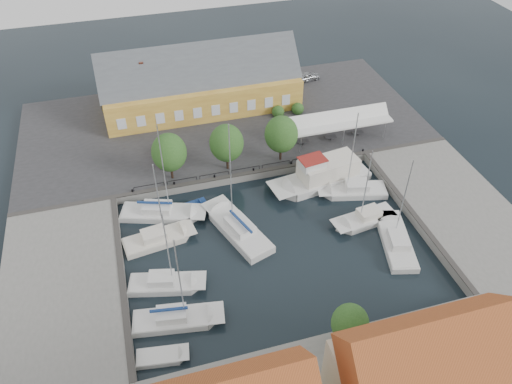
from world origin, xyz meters
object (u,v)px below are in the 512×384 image
car_red (166,154)px  west_boat_a (162,214)px  car_silver (307,76)px  center_sailboat (238,230)px  west_boat_b (158,240)px  west_boat_c (166,285)px  east_boat_a (353,191)px  east_boat_c (396,243)px  trawler (323,176)px  launch_sw (162,358)px  warehouse (197,85)px  east_boat_b (366,220)px  launch_nw (189,209)px  west_boat_d (176,320)px  tent_canopy (339,121)px

car_red → west_boat_a: 9.88m
car_silver → center_sailboat: size_ratio=0.30×
west_boat_b → west_boat_c: (-0.07, -6.44, 0.00)m
east_boat_a → west_boat_b: size_ratio=1.09×
east_boat_c → west_boat_a: (-23.85, 11.75, 0.01)m
trawler → launch_sw: bearing=-140.2°
center_sailboat → trawler: (12.38, 5.62, 0.65)m
east_boat_c → warehouse: bearing=114.5°
east_boat_a → warehouse: bearing=121.0°
trawler → launch_sw: size_ratio=2.78×
trawler → car_red: bearing=153.5°
east_boat_b → launch_nw: (-19.03, 7.51, -0.17)m
car_silver → west_boat_b: west_boat_b is taller
east_boat_a → east_boat_b: east_boat_a is taller
center_sailboat → trawler: 13.61m
east_boat_c → west_boat_c: east_boat_c is taller
launch_nw → launch_sw: bearing=-107.3°
center_sailboat → east_boat_b: 14.63m
trawler → launch_sw: 29.60m
west_boat_c → launch_sw: west_boat_c is taller
west_boat_d → launch_nw: (3.92, 15.06, -0.18)m
east_boat_b → west_boat_c: (-23.30, -3.08, 0.00)m
west_boat_c → east_boat_b: bearing=7.5°
car_red → center_sailboat: 15.83m
launch_sw → west_boat_c: bearing=79.4°
tent_canopy → launch_sw: bearing=-136.6°
west_boat_b → launch_sw: (-1.55, -14.33, -0.17)m
west_boat_c → west_boat_d: (0.35, -4.47, 0.01)m
warehouse → center_sailboat: (-0.76, -26.78, -4.07)m
east_boat_c → west_boat_a: bearing=153.8°
west_boat_a → west_boat_d: size_ratio=1.13×
tent_canopy → launch_sw: size_ratio=2.89×
east_boat_a → west_boat_a: size_ratio=0.92×
west_boat_c → west_boat_d: 4.49m
car_silver → trawler: bearing=153.1°
east_boat_a → west_boat_c: east_boat_a is taller
launch_nw → east_boat_c: bearing=-29.8°
east_boat_a → east_boat_b: bearing=-98.9°
east_boat_a → launch_sw: bearing=-147.9°
launch_nw → west_boat_d: bearing=-104.6°
car_red → west_boat_c: 20.38m
east_boat_b → west_boat_c: size_ratio=1.02×
car_red → east_boat_a: east_boat_a is taller
west_boat_a → car_silver: bearing=42.2°
east_boat_a → west_boat_b: east_boat_a is taller
tent_canopy → east_boat_c: 19.89m
launch_sw → east_boat_a: bearing=32.1°
center_sailboat → east_boat_a: (15.23, 2.69, -0.10)m
car_silver → west_boat_b: bearing=124.7°
car_silver → east_boat_b: bearing=160.5°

